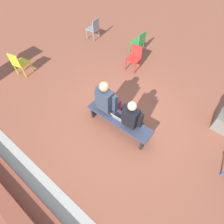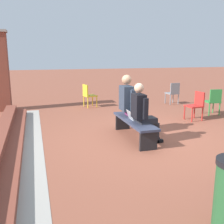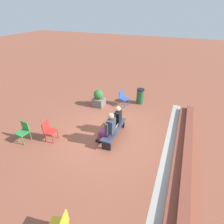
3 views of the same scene
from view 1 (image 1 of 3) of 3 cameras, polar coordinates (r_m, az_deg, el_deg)
ground_plane at (r=4.93m, az=4.63°, el=-2.78°), size 60.00×60.00×0.00m
concrete_strip at (r=4.27m, az=-18.22°, el=-25.15°), size 7.82×0.40×0.01m
brick_steps at (r=4.21m, az=-25.08°, el=-29.64°), size 7.02×0.60×0.30m
bench at (r=4.48m, az=2.34°, el=-2.75°), size 1.80×0.44×0.45m
person_student at (r=4.13m, az=6.81°, el=-1.71°), size 0.53×0.67×1.32m
person_adult at (r=4.37m, az=-1.37°, el=3.73°), size 0.60×0.76×1.44m
laptop at (r=4.36m, az=2.19°, el=-1.67°), size 0.32×0.29×0.21m
plastic_chair_far_left at (r=7.16m, az=8.82°, el=21.87°), size 0.46×0.46×0.84m
plastic_chair_near_bench_left at (r=8.04m, az=-5.95°, el=25.70°), size 0.45×0.45×0.84m
plastic_chair_near_bench_right at (r=6.73m, az=-28.11°, el=14.05°), size 0.50×0.50×0.84m
plastic_chair_far_right at (r=6.32m, az=7.41°, el=17.55°), size 0.45×0.45×0.84m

